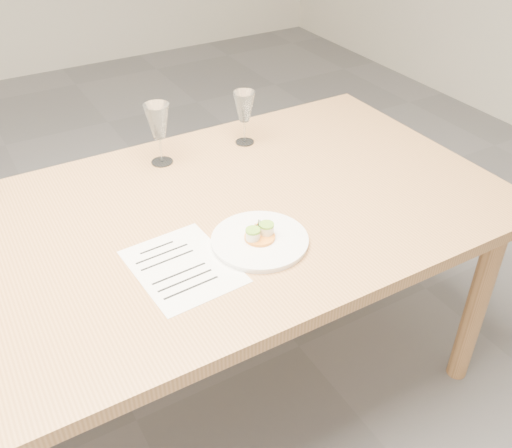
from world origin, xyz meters
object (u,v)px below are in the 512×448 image
dining_table (106,266)px  dinner_plate (260,239)px  recipe_sheet (182,266)px  wine_glass_2 (158,123)px  wine_glass_3 (244,108)px

dining_table → dinner_plate: (0.37, -0.20, 0.08)m
recipe_sheet → wine_glass_2: size_ratio=1.52×
dining_table → recipe_sheet: bearing=-50.5°
wine_glass_2 → recipe_sheet: bearing=-107.2°
dinner_plate → wine_glass_3: wine_glass_3 is taller
dining_table → wine_glass_3: 0.73m
dining_table → wine_glass_2: 0.51m
recipe_sheet → wine_glass_3: (0.47, 0.51, 0.13)m
dining_table → wine_glass_3: size_ratio=12.87×
wine_glass_3 → dinner_plate: bearing=-115.2°
wine_glass_2 → wine_glass_3: 0.31m
dinner_plate → wine_glass_2: size_ratio=1.28×
dinner_plate → wine_glass_2: wine_glass_2 is taller
recipe_sheet → dining_table: bearing=125.8°
dinner_plate → recipe_sheet: size_ratio=0.84×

